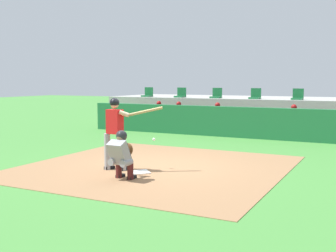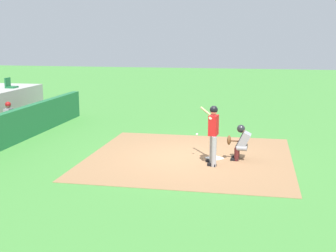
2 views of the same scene
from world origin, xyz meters
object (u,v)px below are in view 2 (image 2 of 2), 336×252
Objects in this scene: catcher_crouched at (240,141)px; stadium_seat_6 at (10,85)px; dugout_player_3 at (12,118)px; home_plate at (214,158)px; batter_at_plate at (213,131)px.

stadium_seat_6 is at bearing 63.08° from catcher_crouched.
dugout_player_3 reaches higher than catcher_crouched.
home_plate is 8.43m from dugout_player_3.
stadium_seat_6 reaches higher than batter_at_plate.
catcher_crouched is at bearing -103.03° from dugout_player_3.
stadium_seat_6 reaches higher than home_plate.
dugout_player_3 is (2.07, 8.14, 0.65)m from home_plate.
catcher_crouched is (0.00, -0.79, 0.58)m from home_plate.
batter_at_plate is 8.60m from dugout_player_3.
dugout_player_3 is at bearing -149.84° from stadium_seat_6.
batter_at_plate is 1.04× the size of catcher_crouched.
catcher_crouched is at bearing -49.49° from batter_at_plate.
stadium_seat_6 is at bearing 61.31° from home_plate.
home_plate is at bearing 90.11° from catcher_crouched.
dugout_player_3 is (2.74, 8.15, -0.36)m from batter_at_plate.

